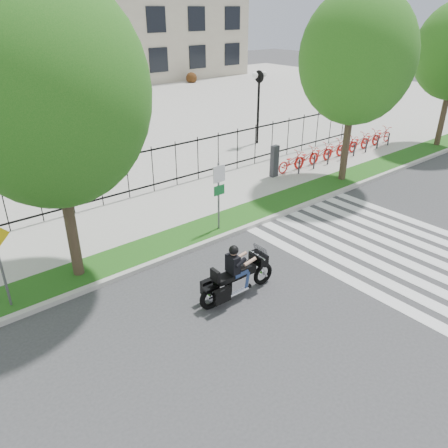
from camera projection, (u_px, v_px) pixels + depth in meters
ground at (290, 303)px, 12.13m from camera, size 120.00×120.00×0.00m
curb at (202, 245)px, 14.93m from camera, size 60.00×0.20×0.15m
grass_verge at (188, 236)px, 15.52m from camera, size 60.00×1.50×0.15m
sidewalk at (151, 213)px, 17.25m from camera, size 60.00×3.50×0.15m
plaza at (17, 128)px, 29.42m from camera, size 80.00×34.00×0.10m
crosswalk_stripes at (388, 248)px, 14.86m from camera, size 5.70×8.00×0.01m
iron_fence at (128, 175)px, 17.99m from camera, size 30.00×0.06×2.00m
lamp_post_right at (259, 89)px, 24.69m from camera, size 1.06×0.70×4.25m
street_tree_1 at (48, 93)px, 10.85m from camera, size 5.16×5.16×8.28m
street_tree_2 at (357, 58)px, 18.12m from camera, size 4.83×4.83×8.13m
bike_share_station at (340, 148)px, 23.39m from camera, size 9.97×0.85×1.50m
sign_pole_regulatory at (219, 188)px, 15.17m from camera, size 0.50×0.09×2.50m
motorcycle_rider at (237, 276)px, 12.14m from camera, size 2.60×0.77×2.00m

